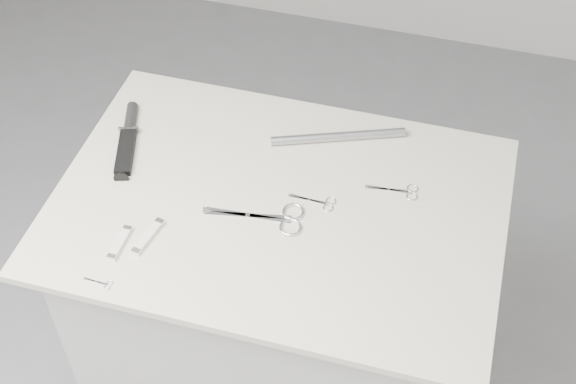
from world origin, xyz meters
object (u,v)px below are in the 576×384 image
(embroidery_scissors_b, at_px, (320,202))
(sheathed_knife, at_px, (128,136))
(large_shears, at_px, (276,218))
(metal_rail, at_px, (338,137))
(tiny_scissors, at_px, (102,283))
(pocket_knife_a, at_px, (148,236))
(embroidery_scissors_a, at_px, (402,191))
(pocket_knife_b, at_px, (120,243))
(plinth, at_px, (280,322))

(embroidery_scissors_b, xyz_separation_m, sheathed_knife, (-0.49, 0.08, 0.01))
(large_shears, relative_size, metal_rail, 0.68)
(metal_rail, bearing_deg, tiny_scissors, -123.82)
(pocket_knife_a, relative_size, metal_rail, 0.33)
(embroidery_scissors_a, xyz_separation_m, pocket_knife_b, (-0.55, -0.31, 0.00))
(pocket_knife_b, bearing_deg, large_shears, -61.32)
(embroidery_scissors_a, relative_size, embroidery_scissors_b, 1.13)
(embroidery_scissors_a, relative_size, metal_rail, 0.37)
(large_shears, xyz_separation_m, tiny_scissors, (-0.29, -0.26, -0.00))
(sheathed_knife, relative_size, pocket_knife_b, 2.58)
(pocket_knife_a, distance_m, pocket_knife_b, 0.06)
(embroidery_scissors_a, xyz_separation_m, sheathed_knife, (-0.66, -0.00, 0.01))
(tiny_scissors, relative_size, sheathed_knife, 0.26)
(plinth, height_order, tiny_scissors, tiny_scissors)
(pocket_knife_a, xyz_separation_m, metal_rail, (0.32, 0.41, 0.00))
(tiny_scissors, distance_m, pocket_knife_a, 0.15)
(large_shears, distance_m, embroidery_scissors_b, 0.11)
(sheathed_knife, height_order, pocket_knife_b, sheathed_knife)
(tiny_scissors, bearing_deg, embroidery_scissors_b, 44.56)
(large_shears, bearing_deg, tiny_scissors, -145.53)
(pocket_knife_b, bearing_deg, tiny_scissors, -176.11)
(metal_rail, bearing_deg, large_shears, -104.56)
(plinth, height_order, embroidery_scissors_b, embroidery_scissors_b)
(embroidery_scissors_a, relative_size, tiny_scissors, 1.93)
(large_shears, relative_size, embroidery_scissors_b, 2.10)
(tiny_scissors, distance_m, pocket_knife_b, 0.11)
(sheathed_knife, bearing_deg, embroidery_scissors_b, -116.28)
(large_shears, height_order, embroidery_scissors_b, large_shears)
(tiny_scissors, xyz_separation_m, pocket_knife_b, (-0.01, 0.11, 0.00))
(embroidery_scissors_b, relative_size, metal_rail, 0.33)
(large_shears, distance_m, sheathed_knife, 0.44)
(plinth, height_order, sheathed_knife, sheathed_knife)
(sheathed_knife, height_order, pocket_knife_a, sheathed_knife)
(embroidery_scissors_b, distance_m, tiny_scissors, 0.50)
(plinth, bearing_deg, tiny_scissors, -132.49)
(tiny_scissors, bearing_deg, metal_rail, 58.73)
(plinth, xyz_separation_m, embroidery_scissors_a, (0.26, 0.11, 0.47))
(large_shears, distance_m, metal_rail, 0.29)
(embroidery_scissors_b, relative_size, sheathed_knife, 0.44)
(embroidery_scissors_a, relative_size, pocket_knife_b, 1.30)
(pocket_knife_a, bearing_deg, tiny_scissors, 172.49)
(plinth, distance_m, sheathed_knife, 0.64)
(plinth, xyz_separation_m, tiny_scissors, (-0.28, -0.31, 0.47))
(embroidery_scissors_b, distance_m, pocket_knife_b, 0.44)
(plinth, bearing_deg, large_shears, -79.61)
(sheathed_knife, height_order, metal_rail, sheathed_knife)
(embroidery_scissors_a, bearing_deg, plinth, -163.09)
(pocket_knife_b, height_order, metal_rail, metal_rail)
(large_shears, xyz_separation_m, sheathed_knife, (-0.41, 0.15, 0.01))
(embroidery_scissors_b, distance_m, metal_rail, 0.21)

